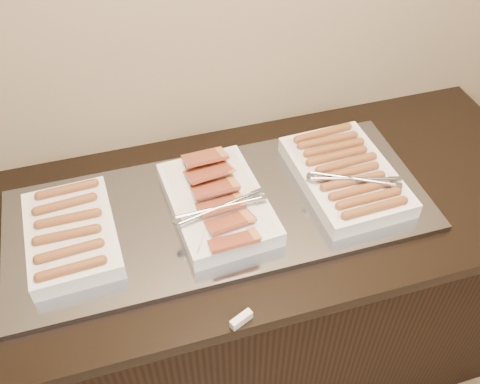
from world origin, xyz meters
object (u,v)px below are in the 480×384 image
object	(u,v)px
warming_tray	(220,211)
dish_center	(218,202)
counter	(223,300)
dish_left	(71,233)
dish_right	(346,175)

from	to	relation	value
warming_tray	dish_center	distance (m)	0.04
counter	dish_left	xyz separation A→B (m)	(-0.41, -0.00, 0.50)
counter	dish_right	bearing A→B (deg)	-0.47
counter	dish_center	world-z (taller)	dish_center
warming_tray	dish_center	world-z (taller)	dish_center
counter	warming_tray	world-z (taller)	warming_tray
warming_tray	dish_right	size ratio (longest dim) A/B	2.92
counter	dish_left	world-z (taller)	dish_left
counter	dish_left	size ratio (longest dim) A/B	5.81
warming_tray	dish_center	size ratio (longest dim) A/B	2.96
warming_tray	dish_right	xyz separation A→B (m)	(0.39, -0.00, 0.04)
warming_tray	dish_center	xyz separation A→B (m)	(-0.01, -0.00, 0.04)
warming_tray	dish_left	size ratio (longest dim) A/B	3.38
dish_left	dish_right	world-z (taller)	dish_right
dish_left	dish_right	bearing A→B (deg)	-2.68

